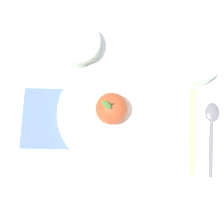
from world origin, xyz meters
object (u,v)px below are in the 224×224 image
apple (112,109)px  spoon (212,121)px  linen_napkin (48,118)px  side_bowl (78,44)px  cup (200,68)px  dinner_plate (112,113)px  knife (193,139)px

apple → spoon: apple is taller
linen_napkin → side_bowl: bearing=-125.6°
linen_napkin → cup: bearing=-177.2°
dinner_plate → spoon: size_ratio=1.49×
cup → side_bowl: bearing=-27.7°
side_bowl → linen_napkin: (0.11, 0.16, -0.02)m
dinner_plate → knife: dinner_plate is taller
cup → apple: bearing=11.5°
apple → cup: apple is taller
linen_napkin → apple: bearing=169.3°
cup → knife: 0.17m
dinner_plate → apple: size_ratio=2.94×
apple → cup: 0.23m
dinner_plate → spoon: bearing=160.8°
apple → side_bowl: apple is taller
dinner_plate → knife: (-0.17, 0.11, -0.01)m
knife → linen_napkin: knife is taller
side_bowl → cup: size_ratio=1.47×
dinner_plate → apple: 0.04m
dinner_plate → knife: bearing=147.1°
apple → spoon: 0.25m
dinner_plate → side_bowl: 0.19m
side_bowl → spoon: side_bowl is taller
knife → spoon: spoon is taller
side_bowl → spoon: size_ratio=0.65×
dinner_plate → linen_napkin: (0.15, -0.03, -0.01)m
knife → dinner_plate: bearing=-32.9°
apple → linen_napkin: bearing=-10.7°
apple → side_bowl: bearing=-78.8°
side_bowl → linen_napkin: bearing=54.4°
apple → cup: bearing=-168.5°
dinner_plate → knife: 0.20m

